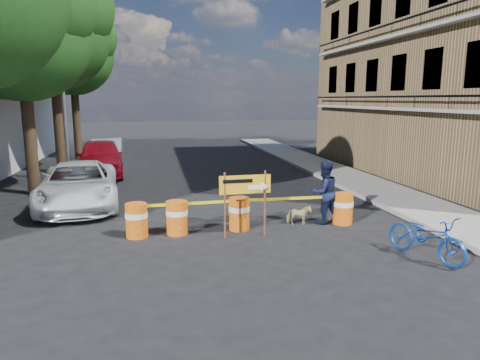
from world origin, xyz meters
name	(u,v)px	position (x,y,z in m)	size (l,w,h in m)	color
ground	(249,242)	(0.00, 0.00, 0.00)	(120.00, 120.00, 0.00)	black
sidewalk_east	(363,184)	(6.20, 6.00, 0.07)	(2.40, 40.00, 0.15)	gray
apartment_building	(466,45)	(12.00, 8.00, 6.00)	(8.00, 16.00, 12.00)	#94774B
tree_mid_a	(22,29)	(-6.74, 7.00, 6.01)	(5.25, 5.00, 8.68)	#332316
tree_mid_b	(53,30)	(-6.73, 12.00, 6.71)	(5.67, 5.40, 9.62)	#332316
tree_far	(73,52)	(-6.74, 17.00, 6.22)	(5.04, 4.80, 8.84)	#332316
streetlamp	(64,79)	(-5.93, 9.50, 4.38)	(1.25, 0.18, 8.00)	gray
barrel_far_left	(137,220)	(-2.79, 0.94, 0.47)	(0.58, 0.58, 0.90)	#C4480B
barrel_mid_left	(177,217)	(-1.74, 0.99, 0.47)	(0.58, 0.58, 0.90)	#C4480B
barrel_mid_right	(239,213)	(-0.04, 1.06, 0.47)	(0.58, 0.58, 0.90)	#C4480B
barrel_far_right	(343,208)	(3.00, 1.02, 0.47)	(0.58, 0.58, 0.90)	#C4480B
detour_sign	(251,189)	(0.15, 0.40, 1.27)	(1.35, 0.26, 1.74)	#592D19
pedestrian	(324,192)	(2.47, 1.20, 0.92)	(0.89, 0.69, 1.83)	black
bicycle	(428,216)	(3.67, -1.88, 0.98)	(0.69, 1.03, 1.97)	#1447A6
dog	(299,215)	(1.73, 1.20, 0.28)	(0.31, 0.67, 0.57)	#CABA74
suv_white	(79,185)	(-4.80, 4.65, 0.74)	(2.45, 5.31, 1.47)	white
sedan_red	(100,157)	(-4.80, 10.70, 0.85)	(2.02, 5.01, 1.71)	maroon
sedan_silver	(107,152)	(-4.80, 13.65, 0.73)	(1.55, 4.45, 1.47)	#B3B7BB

